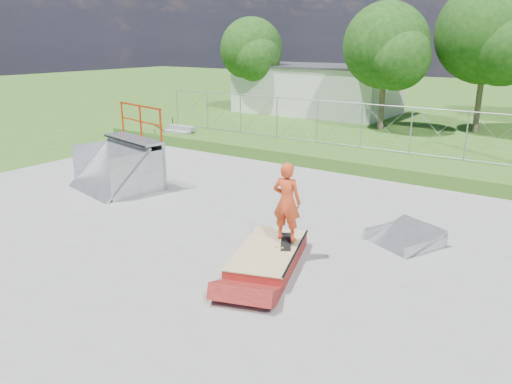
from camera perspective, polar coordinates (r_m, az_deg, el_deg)
ground at (r=12.28m, az=-7.99°, el=-5.73°), size 120.00×120.00×0.00m
concrete_pad at (r=12.27m, az=-8.00°, el=-5.65°), size 20.00×16.00×0.04m
grass_berm at (r=19.91m, az=10.63°, el=3.77°), size 24.00×3.00×0.50m
grind_box at (r=10.94m, az=1.41°, el=-7.39°), size 1.98×2.83×0.38m
quarter_pipe at (r=16.74m, az=-16.05°, el=4.68°), size 3.09×2.78×2.65m
flat_bank_ramp at (r=12.47m, az=16.61°, el=-4.92°), size 1.83×1.87×0.41m
skateboard at (r=11.09m, az=3.45°, el=-5.76°), size 0.59×0.80×0.13m
skater at (r=10.78m, az=3.53°, el=-1.48°), size 0.69×0.50×1.74m
concrete_stairs at (r=23.89m, az=-9.23°, el=6.40°), size 1.50×1.60×0.80m
chain_link_fence at (r=20.59m, az=11.95°, el=7.40°), size 20.00×0.06×1.80m
utility_building_flat at (r=34.28m, az=7.03°, el=11.52°), size 10.00×6.00×3.00m
tree_left_near at (r=27.80m, az=14.97°, el=15.50°), size 4.76×4.48×6.65m
tree_center at (r=28.53m, az=25.40°, el=15.73°), size 5.44×5.12×7.60m
tree_left_far at (r=34.24m, az=-0.37°, el=15.72°), size 4.42×4.16×6.18m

